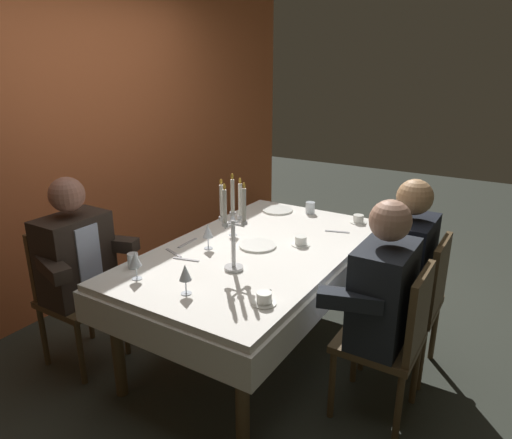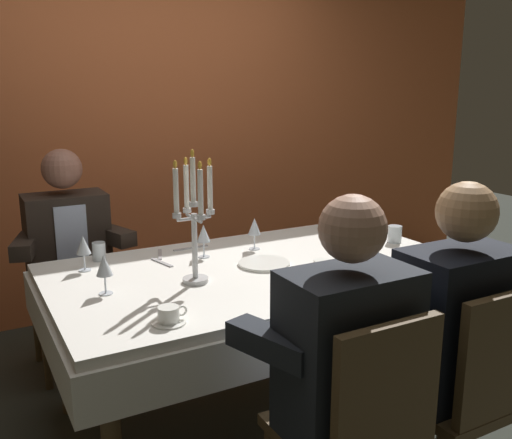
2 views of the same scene
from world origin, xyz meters
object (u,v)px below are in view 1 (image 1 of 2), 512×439
Objects in this scene: dinner_plate_1 at (258,245)px; coffee_cup_1 at (301,241)px; seated_diner_1 at (384,293)px; seated_diner_0 at (75,257)px; wine_glass_0 at (185,273)px; wine_glass_1 at (208,232)px; dining_table at (257,264)px; candelabra at (233,226)px; water_tumbler_0 at (310,208)px; seated_diner_2 at (409,261)px; water_tumbler_1 at (133,261)px; wine_glass_2 at (233,219)px; dinner_plate_0 at (277,210)px; coffee_cup_0 at (264,299)px; wine_glass_3 at (135,259)px; coffee_cup_2 at (358,219)px.

coffee_cup_1 reaches higher than dinner_plate_1.
seated_diner_1 is at bearing -118.89° from coffee_cup_1.
wine_glass_0 is at bearing -91.10° from seated_diner_0.
wine_glass_1 reaches higher than coffee_cup_1.
dinner_plate_1 reaches higher than dining_table.
dining_table is 11.83× the size of wine_glass_0.
candelabra is at bearing 102.09° from seated_diner_1.
seated_diner_2 is at bearing -119.84° from water_tumbler_0.
water_tumbler_1 reaches higher than dining_table.
seated_diner_2 reaches higher than wine_glass_2.
coffee_cup_0 reaches higher than dinner_plate_0.
wine_glass_1 and wine_glass_3 have the same top height.
seated_diner_1 is at bearing -128.80° from dinner_plate_0.
coffee_cup_1 reaches higher than dinner_plate_0.
candelabra reaches higher than coffee_cup_2.
dining_table is 7.95× the size of dinner_plate_0.
dinner_plate_1 is 2.68× the size of water_tumbler_0.
coffee_cup_0 reaches higher than dinner_plate_1.
water_tumbler_1 is 0.07× the size of seated_diner_1.
seated_diner_0 reaches higher than wine_glass_1.
dinner_plate_0 is at bearing 69.33° from seated_diner_2.
dinner_plate_0 is at bearing 0.43° from wine_glass_2.
dinner_plate_0 is 1.85× the size of coffee_cup_2.
coffee_cup_2 is at bearing -30.04° from water_tumbler_1.
dining_table is at bearing -55.77° from wine_glass_1.
water_tumbler_0 reaches higher than coffee_cup_2.
seated_diner_1 is (0.55, -0.87, -0.12)m from wine_glass_0.
dinner_plate_1 is 0.79m from water_tumbler_1.
dinner_plate_0 is at bearing 95.62° from coffee_cup_2.
seated_diner_1 is at bearing -101.18° from dining_table.
wine_glass_3 is (-0.75, 0.32, 0.11)m from dinner_plate_1.
wine_glass_1 is 1.84× the size of water_tumbler_1.
water_tumbler_0 is 0.69× the size of coffee_cup_1.
water_tumbler_1 is 0.07× the size of seated_diner_2.
water_tumbler_0 is at bearing -29.54° from seated_diner_0.
wine_glass_1 is at bearing 89.96° from seated_diner_1.
wine_glass_1 is 0.83m from seated_diner_0.
wine_glass_1 reaches higher than dinner_plate_1.
coffee_cup_2 is at bearing 0.96° from coffee_cup_0.
dining_table is 11.83× the size of wine_glass_1.
dinner_plate_0 is at bearing -7.61° from water_tumbler_1.
dinner_plate_0 is at bearing 108.26° from water_tumbler_0.
coffee_cup_0 is at bearing -122.42° from wine_glass_1.
dinner_plate_0 is at bearing 19.44° from dining_table.
water_tumbler_1 is (-0.75, 0.19, -0.07)m from wine_glass_2.
coffee_cup_0 is at bearing 131.85° from seated_diner_1.
seated_diner_0 is at bearing 88.90° from wine_glass_0.
coffee_cup_2 is 1.98m from seated_diner_0.
seated_diner_0 is 1.00× the size of seated_diner_1.
seated_diner_1 and seated_diner_2 have the same top height.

